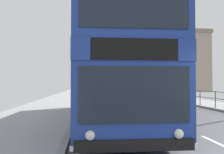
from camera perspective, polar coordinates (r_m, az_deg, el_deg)
name	(u,v)px	position (r m, az deg, el deg)	size (l,w,h in m)	color
double_decker_bus_main	(112,70)	(10.23, -0.07, 1.74)	(2.91, 11.21, 4.38)	navy
pedestrian_railing_far_kerb	(174,92)	(22.77, 15.11, -3.64)	(0.05, 34.67, 1.08)	#2D3338
bare_tree_far_00	(185,64)	(25.47, 17.59, 3.05)	(2.49, 2.06, 7.59)	#423328
background_building_00	(179,63)	(52.41, 16.14, 3.42)	(9.32, 11.76, 12.38)	gray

